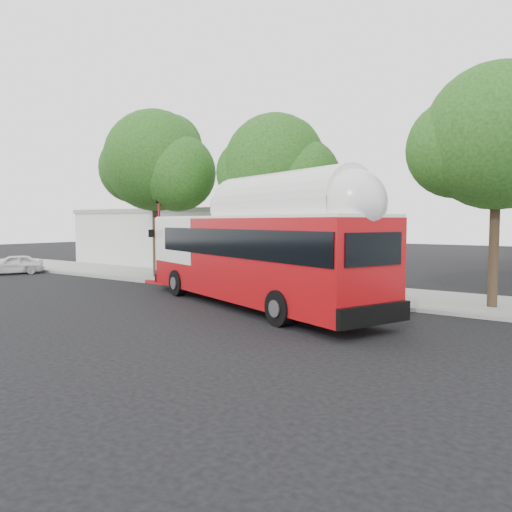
# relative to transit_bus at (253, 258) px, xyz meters

# --- Properties ---
(ground) EXTENTS (120.00, 120.00, 0.00)m
(ground) POSITION_rel_transit_bus_xyz_m (-1.22, -1.15, -1.91)
(ground) COLOR black
(ground) RESTS_ON ground
(sidewalk) EXTENTS (60.00, 5.00, 0.15)m
(sidewalk) POSITION_rel_transit_bus_xyz_m (-1.22, 5.35, -1.84)
(sidewalk) COLOR gray
(sidewalk) RESTS_ON ground
(curb_strip) EXTENTS (60.00, 0.30, 0.15)m
(curb_strip) POSITION_rel_transit_bus_xyz_m (-1.22, 2.75, -1.84)
(curb_strip) COLOR gray
(curb_strip) RESTS_ON ground
(red_curb_segment) EXTENTS (10.00, 0.32, 0.16)m
(red_curb_segment) POSITION_rel_transit_bus_xyz_m (-4.22, 2.75, -1.83)
(red_curb_segment) COLOR #A01113
(red_curb_segment) RESTS_ON ground
(street_tree_left) EXTENTS (6.67, 5.80, 9.74)m
(street_tree_left) POSITION_rel_transit_bus_xyz_m (-9.74, 4.41, 4.69)
(street_tree_left) COLOR #2D2116
(street_tree_left) RESTS_ON ground
(street_tree_mid) EXTENTS (5.75, 5.00, 8.62)m
(street_tree_mid) POSITION_rel_transit_bus_xyz_m (-1.81, 4.91, 3.99)
(street_tree_mid) COLOR #2D2116
(street_tree_mid) RESTS_ON ground
(street_tree_right) EXTENTS (6.21, 5.40, 9.18)m
(street_tree_right) POSITION_rel_transit_bus_xyz_m (8.22, 4.71, 4.34)
(street_tree_right) COLOR #2D2116
(street_tree_right) RESTS_ON ground
(low_commercial_bldg) EXTENTS (16.20, 10.20, 4.25)m
(low_commercial_bldg) POSITION_rel_transit_bus_xyz_m (-15.22, 12.85, 0.24)
(low_commercial_bldg) COLOR silver
(low_commercial_bldg) RESTS_ON ground
(transit_bus) EXTENTS (13.80, 7.16, 4.09)m
(transit_bus) POSITION_rel_transit_bus_xyz_m (0.00, 0.00, 0.00)
(transit_bus) COLOR #A50B0F
(transit_bus) RESTS_ON ground
(parked_car) EXTENTS (3.93, 2.87, 1.24)m
(parked_car) POSITION_rel_transit_bus_xyz_m (-19.61, 0.82, -1.29)
(parked_car) COLOR silver
(parked_car) RESTS_ON ground
(signal_pole) EXTENTS (0.13, 0.44, 4.60)m
(signal_pole) POSITION_rel_transit_bus_xyz_m (-8.81, 3.31, 0.45)
(signal_pole) COLOR #AC121E
(signal_pole) RESTS_ON ground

